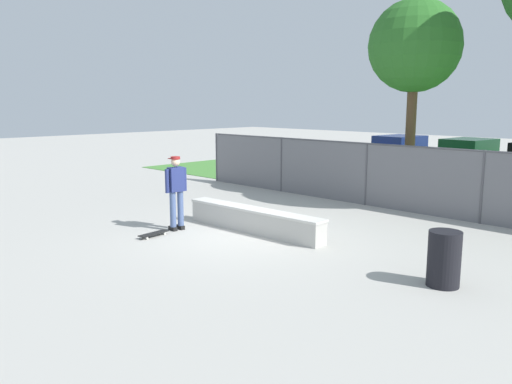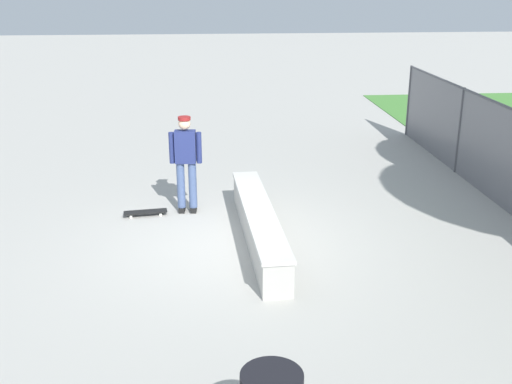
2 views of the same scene
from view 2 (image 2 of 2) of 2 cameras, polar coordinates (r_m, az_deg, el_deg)
ground_plane at (r=10.33m, az=-2.59°, el=-4.78°), size 80.00×80.00×0.00m
concrete_ledge at (r=10.28m, az=0.25°, el=-3.07°), size 4.11×0.66×0.59m
skateboarder at (r=11.41m, az=-6.54°, el=3.00°), size 0.32×0.60×1.84m
skateboard at (r=11.64m, az=-10.23°, el=-1.84°), size 0.30×0.82×0.09m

